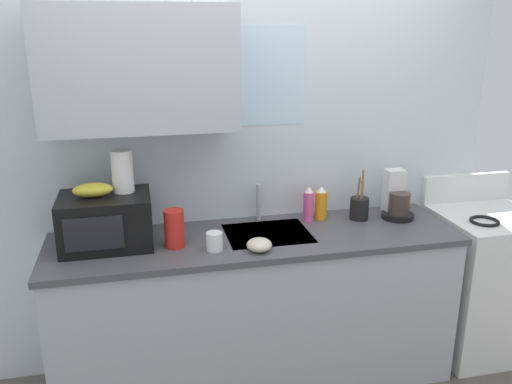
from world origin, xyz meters
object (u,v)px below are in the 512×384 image
object	(u,v)px
cereal_canister	(174,229)
mug_white	(214,241)
paper_towel_roll	(122,171)
dish_soap_bottle_orange	(321,204)
banana_bunch	(93,190)
dish_soap_bottle_pink	(309,205)
coffee_maker	(396,200)
small_bowl	(259,245)
microwave	(106,221)
stove_range	(482,281)
utensil_crock	(359,208)

from	to	relation	value
cereal_canister	mug_white	xyz separation A→B (m)	(0.19, -0.09, -0.05)
paper_towel_roll	dish_soap_bottle_orange	distance (m)	1.15
banana_bunch	dish_soap_bottle_pink	bearing A→B (deg)	5.29
dish_soap_bottle_orange	cereal_canister	bearing A→B (deg)	-165.60
coffee_maker	small_bowl	distance (m)	0.96
banana_bunch	mug_white	xyz separation A→B (m)	(0.58, -0.19, -0.26)
microwave	paper_towel_roll	size ratio (longest dim) A/B	2.09
stove_range	microwave	distance (m)	2.32
utensil_crock	small_bowl	distance (m)	0.75
utensil_crock	mug_white	bearing A→B (deg)	-163.92
mug_white	dish_soap_bottle_pink	bearing A→B (deg)	26.53
dish_soap_bottle_pink	utensil_crock	bearing A→B (deg)	-7.49
mug_white	small_bowl	xyz separation A→B (m)	(0.22, -0.06, -0.02)
dish_soap_bottle_pink	banana_bunch	bearing A→B (deg)	-174.71
banana_bunch	cereal_canister	distance (m)	0.45
dish_soap_bottle_orange	utensil_crock	xyz separation A→B (m)	(0.22, -0.05, -0.02)
cereal_canister	small_bowl	distance (m)	0.44
stove_range	utensil_crock	xyz separation A→B (m)	(-0.81, 0.12, 0.51)
stove_range	coffee_maker	bearing A→B (deg)	169.75
banana_bunch	paper_towel_roll	world-z (taller)	paper_towel_roll
cereal_canister	small_bowl	xyz separation A→B (m)	(0.41, -0.15, -0.07)
banana_bunch	small_bowl	xyz separation A→B (m)	(0.80, -0.25, -0.27)
small_bowl	stove_range	bearing A→B (deg)	7.77
microwave	coffee_maker	bearing A→B (deg)	2.06
utensil_crock	small_bowl	bearing A→B (deg)	-154.86
paper_towel_roll	mug_white	size ratio (longest dim) A/B	2.32
stove_range	utensil_crock	distance (m)	0.97
dish_soap_bottle_orange	small_bowl	world-z (taller)	dish_soap_bottle_orange
mug_white	small_bowl	bearing A→B (deg)	-15.26
dish_soap_bottle_orange	cereal_canister	size ratio (longest dim) A/B	1.01
utensil_crock	paper_towel_roll	bearing A→B (deg)	-179.15
dish_soap_bottle_orange	small_bowl	bearing A→B (deg)	-140.95
small_bowl	coffee_maker	bearing A→B (deg)	18.69
dish_soap_bottle_pink	paper_towel_roll	bearing A→B (deg)	-176.70
microwave	mug_white	distance (m)	0.57
microwave	small_bowl	bearing A→B (deg)	-18.25
coffee_maker	mug_white	bearing A→B (deg)	-167.62
banana_bunch	small_bowl	world-z (taller)	banana_bunch
microwave	dish_soap_bottle_orange	xyz separation A→B (m)	(1.22, 0.13, -0.04)
coffee_maker	mug_white	size ratio (longest dim) A/B	2.95
cereal_canister	small_bowl	bearing A→B (deg)	-19.96
banana_bunch	coffee_maker	bearing A→B (deg)	1.95
utensil_crock	dish_soap_bottle_orange	bearing A→B (deg)	166.04
banana_bunch	coffee_maker	distance (m)	1.73
paper_towel_roll	coffee_maker	bearing A→B (deg)	0.30
banana_bunch	dish_soap_bottle_orange	size ratio (longest dim) A/B	0.99
cereal_canister	mug_white	distance (m)	0.22
dish_soap_bottle_orange	utensil_crock	bearing A→B (deg)	-13.96
dish_soap_bottle_orange	small_bowl	xyz separation A→B (m)	(-0.46, -0.37, -0.06)
paper_towel_roll	dish_soap_bottle_pink	world-z (taller)	paper_towel_roll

